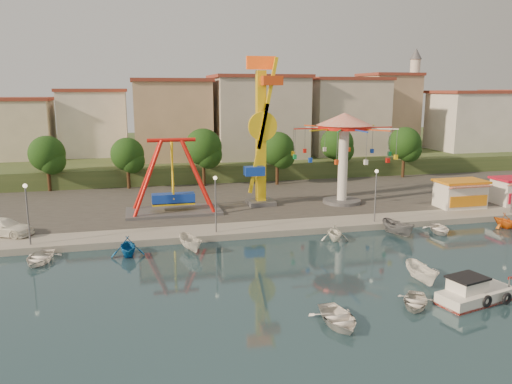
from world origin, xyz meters
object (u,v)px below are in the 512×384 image
object	(u,v)px
pirate_ship_ride	(173,178)
skiff	(422,274)
rowboat_a	(338,318)
wave_swinger	(344,138)
cabin_motorboat	(474,294)
kamikaze_tower	(262,135)
van	(4,227)

from	to	relation	value
pirate_ship_ride	skiff	distance (m)	27.86
rowboat_a	wave_swinger	bearing A→B (deg)	65.13
wave_swinger	cabin_motorboat	size ratio (longest dim) A/B	2.03
kamikaze_tower	van	bearing A→B (deg)	-166.31
rowboat_a	van	bearing A→B (deg)	134.55
cabin_motorboat	van	size ratio (longest dim) A/B	1.07
kamikaze_tower	van	xyz separation A→B (m)	(-25.70, -6.26, -7.23)
pirate_ship_ride	rowboat_a	bearing A→B (deg)	-74.74
rowboat_a	van	world-z (taller)	van
rowboat_a	skiff	world-z (taller)	skiff
skiff	wave_swinger	bearing A→B (deg)	82.65
kamikaze_tower	cabin_motorboat	size ratio (longest dim) A/B	2.89
cabin_motorboat	pirate_ship_ride	bearing A→B (deg)	109.32
rowboat_a	van	xyz separation A→B (m)	(-23.02, 22.33, 0.97)
kamikaze_tower	cabin_motorboat	world-z (taller)	kamikaze_tower
rowboat_a	kamikaze_tower	bearing A→B (deg)	83.32
pirate_ship_ride	van	xyz separation A→B (m)	(-15.58, -4.93, -3.02)
wave_swinger	van	world-z (taller)	wave_swinger
pirate_ship_ride	skiff	xyz separation A→B (m)	(15.78, -22.66, -3.69)
kamikaze_tower	rowboat_a	world-z (taller)	kamikaze_tower
kamikaze_tower	van	world-z (taller)	kamikaze_tower
skiff	van	bearing A→B (deg)	152.14
kamikaze_tower	rowboat_a	bearing A→B (deg)	-95.36
skiff	van	xyz separation A→B (m)	(-31.36, 17.73, 0.67)
pirate_ship_ride	skiff	world-z (taller)	pirate_ship_ride
pirate_ship_ride	skiff	bearing A→B (deg)	-55.15
kamikaze_tower	cabin_motorboat	distance (m)	29.72
kamikaze_tower	van	distance (m)	27.43
cabin_motorboat	skiff	world-z (taller)	cabin_motorboat
pirate_ship_ride	rowboat_a	world-z (taller)	pirate_ship_ride
kamikaze_tower	cabin_motorboat	bearing A→B (deg)	-75.49
kamikaze_tower	wave_swinger	distance (m)	9.34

